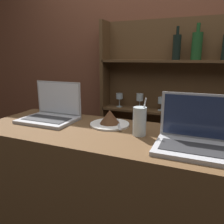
{
  "coord_description": "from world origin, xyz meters",
  "views": [
    {
      "loc": [
        0.3,
        -0.72,
        1.39
      ],
      "look_at": [
        -0.12,
        0.28,
        1.12
      ],
      "focal_mm": 35.0,
      "sensor_mm": 36.0,
      "label": 1
    }
  ],
  "objects": [
    {
      "name": "cake_plate",
      "position": [
        -0.17,
        0.37,
        1.05
      ],
      "size": [
        0.22,
        0.22,
        0.09
      ],
      "color": "white",
      "rests_on": "bar_counter"
    },
    {
      "name": "water_glass",
      "position": [
        0.03,
        0.27,
        1.09
      ],
      "size": [
        0.07,
        0.07,
        0.19
      ],
      "color": "silver",
      "rests_on": "bar_counter"
    },
    {
      "name": "bar_counter",
      "position": [
        0.0,
        0.26,
        0.51
      ],
      "size": [
        1.71,
        0.52,
        1.02
      ],
      "color": "brown",
      "rests_on": "ground_plane"
    },
    {
      "name": "laptop_far",
      "position": [
        0.3,
        0.21,
        1.07
      ],
      "size": [
        0.34,
        0.23,
        0.22
      ],
      "color": "#ADADB2",
      "rests_on": "bar_counter"
    },
    {
      "name": "back_shelf",
      "position": [
        0.09,
        1.17,
        0.9
      ],
      "size": [
        1.28,
        0.18,
        1.7
      ],
      "color": "brown",
      "rests_on": "ground_plane"
    },
    {
      "name": "back_wall",
      "position": [
        0.0,
        1.25,
        1.35
      ],
      "size": [
        7.0,
        0.06,
        2.7
      ],
      "color": "brown",
      "rests_on": "ground_plane"
    },
    {
      "name": "laptop_near",
      "position": [
        -0.54,
        0.33,
        1.07
      ],
      "size": [
        0.32,
        0.24,
        0.23
      ],
      "color": "#ADADB2",
      "rests_on": "bar_counter"
    }
  ]
}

